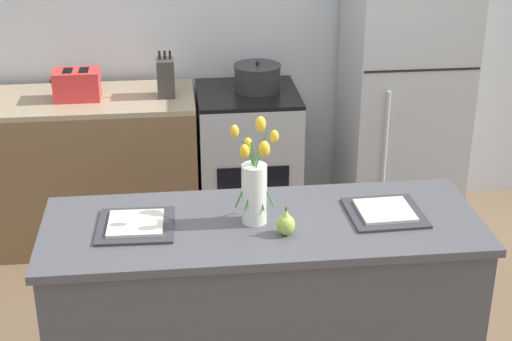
% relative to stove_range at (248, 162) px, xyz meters
% --- Properties ---
extents(back_wall, '(5.20, 0.08, 2.70)m').
position_rel_stove_range_xyz_m(back_wall, '(-0.10, 0.40, 0.89)').
color(back_wall, silver).
rests_on(back_wall, ground_plane).
extents(kitchen_island, '(1.80, 0.66, 0.89)m').
position_rel_stove_range_xyz_m(kitchen_island, '(-0.10, -1.60, -0.01)').
color(kitchen_island, '#4C4C51').
rests_on(kitchen_island, ground_plane).
extents(back_counter, '(1.68, 0.60, 0.92)m').
position_rel_stove_range_xyz_m(back_counter, '(-1.16, 0.00, 0.00)').
color(back_counter, brown).
rests_on(back_counter, ground_plane).
extents(stove_range, '(0.60, 0.61, 0.92)m').
position_rel_stove_range_xyz_m(stove_range, '(0.00, 0.00, 0.00)').
color(stove_range, '#B2B5B7').
rests_on(stove_range, ground_plane).
extents(refrigerator, '(0.68, 0.67, 1.80)m').
position_rel_stove_range_xyz_m(refrigerator, '(0.95, 0.00, 0.44)').
color(refrigerator, '#B7BABC').
rests_on(refrigerator, ground_plane).
extents(flower_vase, '(0.19, 0.18, 0.43)m').
position_rel_stove_range_xyz_m(flower_vase, '(-0.13, -1.59, 0.60)').
color(flower_vase, silver).
rests_on(flower_vase, kitchen_island).
extents(pear_figurine, '(0.07, 0.07, 0.12)m').
position_rel_stove_range_xyz_m(pear_figurine, '(-0.02, -1.71, 0.48)').
color(pear_figurine, '#9EBC47').
rests_on(pear_figurine, kitchen_island).
extents(plate_setting_left, '(0.32, 0.32, 0.02)m').
position_rel_stove_range_xyz_m(plate_setting_left, '(-0.61, -1.59, 0.44)').
color(plate_setting_left, '#333338').
rests_on(plate_setting_left, kitchen_island).
extents(plate_setting_right, '(0.32, 0.32, 0.02)m').
position_rel_stove_range_xyz_m(plate_setting_right, '(0.41, -1.59, 0.44)').
color(plate_setting_right, '#333338').
rests_on(plate_setting_right, kitchen_island).
extents(toaster, '(0.28, 0.18, 0.17)m').
position_rel_stove_range_xyz_m(toaster, '(-0.99, -0.02, 0.54)').
color(toaster, red).
rests_on(toaster, back_counter).
extents(cooking_pot, '(0.28, 0.28, 0.18)m').
position_rel_stove_range_xyz_m(cooking_pot, '(0.06, 0.02, 0.54)').
color(cooking_pot, '#2D2D2D').
rests_on(cooking_pot, stove_range).
extents(knife_block, '(0.10, 0.14, 0.27)m').
position_rel_stove_range_xyz_m(knife_block, '(-0.48, -0.02, 0.57)').
color(knife_block, '#3D3833').
rests_on(knife_block, back_counter).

